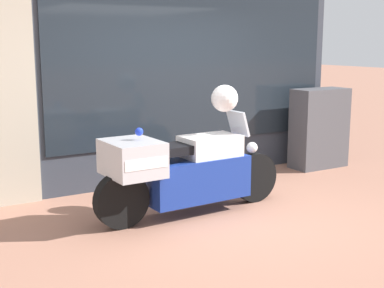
% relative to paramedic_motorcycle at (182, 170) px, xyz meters
% --- Properties ---
extents(ground_plane, '(60.00, 60.00, 0.00)m').
position_rel_paramedic_motorcycle_xyz_m(ground_plane, '(0.63, -0.33, -0.55)').
color(ground_plane, '#9E6B56').
extents(shop_building, '(5.81, 0.55, 3.67)m').
position_rel_paramedic_motorcycle_xyz_m(shop_building, '(0.19, 1.66, 1.30)').
color(shop_building, '#333842').
rests_on(shop_building, ground).
extents(window_display, '(4.33, 0.30, 2.04)m').
position_rel_paramedic_motorcycle_xyz_m(window_display, '(1.07, 1.70, -0.07)').
color(window_display, slate).
rests_on(window_display, ground).
extents(paramedic_motorcycle, '(2.46, 0.69, 1.18)m').
position_rel_paramedic_motorcycle_xyz_m(paramedic_motorcycle, '(0.00, 0.00, 0.00)').
color(paramedic_motorcycle, black).
rests_on(paramedic_motorcycle, ground).
extents(utility_cabinet, '(0.92, 0.43, 1.26)m').
position_rel_paramedic_motorcycle_xyz_m(utility_cabinet, '(3.11, 1.01, 0.08)').
color(utility_cabinet, '#4C4C51').
rests_on(utility_cabinet, ground).
extents(white_helmet, '(0.32, 0.32, 0.32)m').
position_rel_paramedic_motorcycle_xyz_m(white_helmet, '(0.60, 0.02, 0.79)').
color(white_helmet, white).
rests_on(white_helmet, paramedic_motorcycle).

